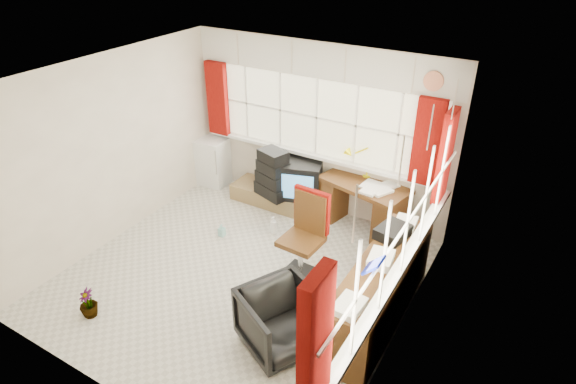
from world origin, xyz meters
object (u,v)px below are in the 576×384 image
at_px(radiator, 310,230).
at_px(mini_fridge, 214,161).
at_px(desk_lamp, 368,156).
at_px(crt_tv, 301,178).
at_px(desk, 363,203).
at_px(tv_bench, 275,196).
at_px(task_chair, 307,233).
at_px(office_chair, 281,320).
at_px(credenza, 380,290).

relative_size(radiator, mini_fridge, 0.69).
height_order(desk_lamp, crt_tv, desk_lamp).
xyz_separation_m(desk, tv_bench, (-1.41, -0.08, -0.27)).
height_order(crt_tv, mini_fridge, crt_tv).
xyz_separation_m(task_chair, tv_bench, (-1.22, 1.25, -0.48)).
bearing_deg(task_chair, tv_bench, 134.37).
distance_m(desk_lamp, office_chair, 2.79).
bearing_deg(crt_tv, office_chair, -65.06).
distance_m(desk, crt_tv, 1.01).
bearing_deg(task_chair, credenza, -14.48).
bearing_deg(office_chair, tv_bench, 60.39).
distance_m(radiator, tv_bench, 1.19).
xyz_separation_m(desk_lamp, crt_tv, (-0.94, -0.21, -0.51)).
height_order(desk_lamp, tv_bench, desk_lamp).
height_order(desk, desk_lamp, desk_lamp).
xyz_separation_m(office_chair, tv_bench, (-1.57, 2.42, -0.22)).
bearing_deg(radiator, mini_fridge, 161.23).
bearing_deg(radiator, tv_bench, 145.30).
relative_size(desk_lamp, crt_tv, 0.62).
relative_size(desk_lamp, task_chair, 0.40).
relative_size(desk, radiator, 2.46).
height_order(desk_lamp, credenza, desk_lamp).
xyz_separation_m(task_chair, office_chair, (0.35, -1.17, -0.27)).
distance_m(task_chair, tv_bench, 1.81).
relative_size(desk_lamp, radiator, 0.84).
distance_m(desk_lamp, credenza, 2.12).
bearing_deg(mini_fridge, desk, 0.00).
xyz_separation_m(desk, desk_lamp, (-0.06, 0.20, 0.64)).
bearing_deg(desk, tv_bench, -176.76).
bearing_deg(radiator, task_chair, -67.05).
bearing_deg(radiator, credenza, -32.93).
relative_size(task_chair, crt_tv, 1.54).
bearing_deg(desk_lamp, mini_fridge, -175.58).
bearing_deg(office_chair, mini_fridge, 75.87).
distance_m(desk_lamp, radiator, 1.31).
height_order(task_chair, credenza, task_chair).
relative_size(desk, mini_fridge, 1.70).
bearing_deg(credenza, desk, 118.46).
bearing_deg(crt_tv, radiator, -52.87).
bearing_deg(task_chair, desk, 81.75).
distance_m(desk_lamp, crt_tv, 1.09).
xyz_separation_m(office_chair, crt_tv, (-1.15, 2.48, 0.18)).
relative_size(desk, office_chair, 1.78).
xyz_separation_m(desk_lamp, tv_bench, (-1.36, -0.28, -0.91)).
bearing_deg(radiator, desk_lamp, 68.53).
distance_m(task_chair, mini_fridge, 2.81).
bearing_deg(desk, desk_lamp, 105.54).
bearing_deg(mini_fridge, office_chair, -41.52).
bearing_deg(crt_tv, tv_bench, -170.57).
bearing_deg(tv_bench, office_chair, -57.00).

